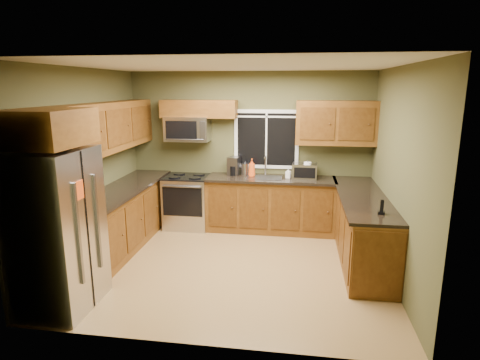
% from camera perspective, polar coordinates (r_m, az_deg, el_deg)
% --- Properties ---
extents(floor, '(4.20, 4.20, 0.00)m').
position_cam_1_polar(floor, '(5.74, -1.03, -12.04)').
color(floor, olive).
rests_on(floor, ground).
extents(ceiling, '(4.20, 4.20, 0.00)m').
position_cam_1_polar(ceiling, '(5.20, -1.15, 15.99)').
color(ceiling, white).
rests_on(ceiling, back_wall).
extents(back_wall, '(4.20, 0.00, 4.20)m').
position_cam_1_polar(back_wall, '(7.06, 1.32, 4.25)').
color(back_wall, '#4C4C2A').
rests_on(back_wall, ground).
extents(front_wall, '(4.20, 0.00, 4.20)m').
position_cam_1_polar(front_wall, '(3.60, -5.80, -4.59)').
color(front_wall, '#4C4C2A').
rests_on(front_wall, ground).
extents(left_wall, '(0.00, 3.60, 3.60)m').
position_cam_1_polar(left_wall, '(6.01, -21.24, 1.78)').
color(left_wall, '#4C4C2A').
rests_on(left_wall, ground).
extents(right_wall, '(0.00, 3.60, 3.60)m').
position_cam_1_polar(right_wall, '(5.38, 21.55, 0.51)').
color(right_wall, '#4C4C2A').
rests_on(right_wall, ground).
extents(window, '(1.12, 0.03, 1.02)m').
position_cam_1_polar(window, '(6.98, 3.76, 5.81)').
color(window, white).
rests_on(window, back_wall).
extents(base_cabinets_left, '(0.60, 2.65, 0.90)m').
position_cam_1_polar(base_cabinets_left, '(6.51, -16.24, -5.22)').
color(base_cabinets_left, brown).
rests_on(base_cabinets_left, ground).
extents(countertop_left, '(0.65, 2.65, 0.04)m').
position_cam_1_polar(countertop_left, '(6.37, -16.30, -1.22)').
color(countertop_left, black).
rests_on(countertop_left, base_cabinets_left).
extents(base_cabinets_back, '(2.17, 0.60, 0.90)m').
position_cam_1_polar(base_cabinets_back, '(6.93, 4.38, -3.59)').
color(base_cabinets_back, brown).
rests_on(base_cabinets_back, ground).
extents(countertop_back, '(2.17, 0.65, 0.04)m').
position_cam_1_polar(countertop_back, '(6.79, 4.44, 0.15)').
color(countertop_back, black).
rests_on(countertop_back, base_cabinets_back).
extents(base_cabinets_peninsula, '(0.60, 2.52, 0.90)m').
position_cam_1_polar(base_cabinets_peninsula, '(6.08, 16.94, -6.58)').
color(base_cabinets_peninsula, brown).
rests_on(base_cabinets_peninsula, ground).
extents(countertop_peninsula, '(0.65, 2.50, 0.04)m').
position_cam_1_polar(countertop_peninsula, '(5.95, 16.99, -2.28)').
color(countertop_peninsula, black).
rests_on(countertop_peninsula, base_cabinets_peninsula).
extents(upper_cabinets_left, '(0.33, 2.65, 0.72)m').
position_cam_1_polar(upper_cabinets_left, '(6.28, -18.19, 7.18)').
color(upper_cabinets_left, brown).
rests_on(upper_cabinets_left, left_wall).
extents(upper_cabinets_back_left, '(1.30, 0.33, 0.30)m').
position_cam_1_polar(upper_cabinets_back_left, '(6.98, -5.87, 10.03)').
color(upper_cabinets_back_left, brown).
rests_on(upper_cabinets_back_left, back_wall).
extents(upper_cabinets_back_right, '(1.30, 0.33, 0.72)m').
position_cam_1_polar(upper_cabinets_back_right, '(6.81, 13.48, 7.89)').
color(upper_cabinets_back_right, brown).
rests_on(upper_cabinets_back_right, back_wall).
extents(upper_cabinet_over_fridge, '(0.72, 0.90, 0.38)m').
position_cam_1_polar(upper_cabinet_over_fridge, '(4.64, -25.89, 6.74)').
color(upper_cabinet_over_fridge, brown).
rests_on(upper_cabinet_over_fridge, left_wall).
extents(refrigerator, '(0.74, 0.90, 1.80)m').
position_cam_1_polar(refrigerator, '(4.87, -24.55, -6.55)').
color(refrigerator, '#B7B7BC').
rests_on(refrigerator, ground).
extents(range, '(0.76, 0.69, 0.94)m').
position_cam_1_polar(range, '(7.14, -7.46, -3.01)').
color(range, '#B7B7BC').
rests_on(range, ground).
extents(microwave, '(0.76, 0.41, 0.42)m').
position_cam_1_polar(microwave, '(7.03, -7.46, 7.22)').
color(microwave, '#B7B7BC').
rests_on(microwave, back_wall).
extents(sink, '(0.60, 0.42, 0.36)m').
position_cam_1_polar(sink, '(6.80, 3.49, 0.48)').
color(sink, slate).
rests_on(sink, countertop_back).
extents(toaster_oven, '(0.42, 0.33, 0.25)m').
position_cam_1_polar(toaster_oven, '(6.78, 9.16, 1.27)').
color(toaster_oven, '#B7B7BC').
rests_on(toaster_oven, countertop_back).
extents(coffee_maker, '(0.22, 0.28, 0.31)m').
position_cam_1_polar(coffee_maker, '(6.97, -0.85, 1.94)').
color(coffee_maker, slate).
rests_on(coffee_maker, countertop_back).
extents(kettle, '(0.15, 0.15, 0.25)m').
position_cam_1_polar(kettle, '(6.97, 0.74, 1.66)').
color(kettle, '#B7B7BC').
rests_on(kettle, countertop_back).
extents(paper_towel_roll, '(0.12, 0.12, 0.32)m').
position_cam_1_polar(paper_towel_roll, '(6.73, 9.55, 1.33)').
color(paper_towel_roll, white).
rests_on(paper_towel_roll, countertop_back).
extents(soap_bottle_a, '(0.13, 0.13, 0.31)m').
position_cam_1_polar(soap_bottle_a, '(6.82, 1.69, 1.75)').
color(soap_bottle_a, '#F15216').
rests_on(soap_bottle_a, countertop_back).
extents(soap_bottle_b, '(0.10, 0.10, 0.17)m').
position_cam_1_polar(soap_bottle_b, '(6.77, 6.87, 0.99)').
color(soap_bottle_b, white).
rests_on(soap_bottle_b, countertop_back).
extents(cordless_phone, '(0.10, 0.10, 0.18)m').
position_cam_1_polar(cordless_phone, '(5.13, 19.50, -4.01)').
color(cordless_phone, black).
rests_on(cordless_phone, countertop_peninsula).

